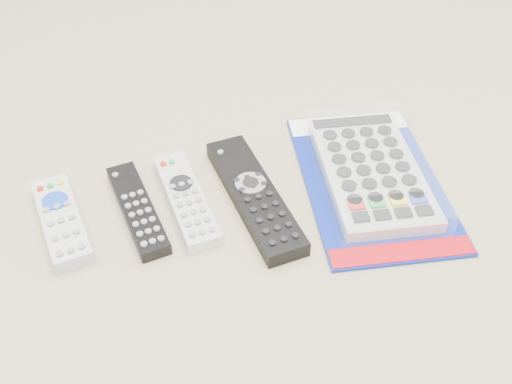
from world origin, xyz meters
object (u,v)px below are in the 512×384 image
object	(u,v)px
remote_silver_dvd	(186,199)
remote_large_black	(254,196)
remote_slim_black	(137,209)
jumbo_remote_packaged	(371,170)
remote_small_grey	(62,221)

from	to	relation	value
remote_silver_dvd	remote_large_black	bearing A→B (deg)	-18.58
remote_slim_black	remote_silver_dvd	world-z (taller)	same
remote_slim_black	jumbo_remote_packaged	size ratio (longest dim) A/B	0.53
remote_silver_dvd	remote_large_black	world-z (taller)	remote_large_black
remote_small_grey	remote_silver_dvd	world-z (taller)	remote_small_grey
remote_slim_black	remote_silver_dvd	bearing A→B (deg)	-7.65
remote_large_black	remote_small_grey	bearing A→B (deg)	168.40
remote_silver_dvd	jumbo_remote_packaged	size ratio (longest dim) A/B	0.54
remote_small_grey	remote_large_black	distance (m)	0.26
remote_small_grey	remote_large_black	xyz separation A→B (m)	(0.26, -0.04, 0.00)
remote_large_black	jumbo_remote_packaged	distance (m)	0.18
remote_slim_black	remote_large_black	bearing A→B (deg)	-16.04
remote_silver_dvd	remote_slim_black	bearing A→B (deg)	175.82
remote_silver_dvd	remote_large_black	size ratio (longest dim) A/B	0.77
remote_silver_dvd	remote_large_black	distance (m)	0.10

